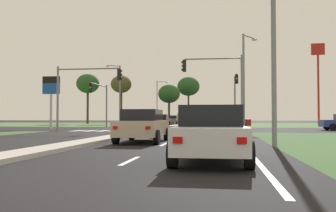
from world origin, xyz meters
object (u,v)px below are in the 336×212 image
Objects in this scene: street_lamp_fourth at (158,99)px; car_black_second at (162,120)px; traffic_signal_far_right at (236,91)px; car_maroon_third at (214,124)px; treeline_near at (88,84)px; car_beige_eighth at (143,125)px; street_lamp_second at (245,76)px; treeline_fourth at (188,87)px; car_red_seventh at (228,121)px; car_navy_sixth at (177,119)px; street_lamp_near at (271,29)px; street_lamp_third at (119,92)px; treeline_second at (121,85)px; traffic_signal_near_right at (220,79)px; traffic_signal_far_left at (101,96)px; treeline_third at (169,94)px; traffic_signal_near_left at (82,85)px; car_grey_fifth at (172,120)px; fuel_price_totem at (51,91)px; fastfood_pole_sign at (318,66)px; pedestrian_at_median at (178,118)px; car_white_near at (212,133)px.

car_black_second is at bearing -79.24° from street_lamp_fourth.
car_maroon_third is at bearing -96.07° from traffic_signal_far_right.
car_beige_eighth is at bearing -66.37° from treeline_near.
street_lamp_second is 1.01× the size of treeline_fourth.
street_lamp_second is at bearing 21.08° from car_red_seventh.
treeline_fourth is (2.40, -2.04, 6.15)m from car_navy_sixth.
street_lamp_near is 0.97× the size of treeline_fourth.
treeline_second reaches higher than street_lamp_third.
traffic_signal_near_right is 1.04× the size of traffic_signal_far_right.
traffic_signal_far_right is at bearing 1.86° from traffic_signal_far_left.
street_lamp_third is 19.93m from treeline_fourth.
car_navy_sixth is 8.09m from treeline_third.
car_maroon_third is at bearing -34.86° from traffic_signal_near_left.
treeline_near reaches higher than traffic_signal_far_left.
traffic_signal_far_left is at bearing 125.15° from car_maroon_third.
car_grey_fifth is 0.51× the size of street_lamp_second.
street_lamp_third is (-5.97, -12.69, 4.00)m from car_grey_fifth.
car_black_second is 7.25m from street_lamp_third.
traffic_signal_far_left reaches higher than car_black_second.
treeline_fourth is at bearing 81.75° from traffic_signal_near_left.
treeline_fourth is (3.01, 4.67, 1.67)m from treeline_third.
street_lamp_third is at bearing 64.82° from car_grey_fifth.
car_maroon_third is at bearing 104.91° from car_black_second.
street_lamp_second is (2.61, 12.70, 4.17)m from car_maroon_third.
car_maroon_third is 0.45× the size of street_lamp_fourth.
treeline_fourth is at bearing 105.54° from traffic_signal_far_right.
treeline_fourth is (-7.50, 26.98, 2.90)m from traffic_signal_far_right.
car_red_seventh is 0.51× the size of treeline_second.
street_lamp_fourth is at bearing 85.76° from fuel_price_totem.
street_lamp_fourth reaches higher than fuel_price_totem.
treeline_second is (-31.21, 9.96, -1.40)m from fastfood_pole_sign.
car_grey_fifth is (-7.79, 40.86, -0.02)m from car_maroon_third.
traffic_signal_near_right is 0.65× the size of street_lamp_fourth.
fastfood_pole_sign is at bearing -36.29° from treeline_fourth.
street_lamp_fourth is 31.89m from pedestrian_at_median.
car_grey_fifth is 0.49× the size of treeline_near.
traffic_signal_near_right is at bearing -55.43° from street_lamp_third.
car_white_near is at bearing -107.80° from fastfood_pole_sign.
car_red_seventh is (1.06, 27.84, 0.02)m from car_white_near.
treeline_third reaches higher than car_navy_sixth.
street_lamp_third is (-2.72, 20.49, 0.94)m from traffic_signal_near_left.
treeline_second is (-4.05, 23.15, 3.45)m from traffic_signal_far_left.
street_lamp_near is at bearing -64.48° from street_lamp_third.
treeline_third is (-0.60, -6.71, 4.48)m from car_navy_sixth.
fuel_price_totem is at bearing -126.09° from traffic_signal_far_left.
treeline_second reaches higher than car_maroon_third.
traffic_signal_far_left is (-2.12, 11.00, -0.25)m from traffic_signal_near_left.
fastfood_pole_sign is (12.83, 15.43, 7.66)m from car_red_seventh.
street_lamp_second is 0.94× the size of street_lamp_fourth.
fuel_price_totem is 0.59× the size of treeline_near.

